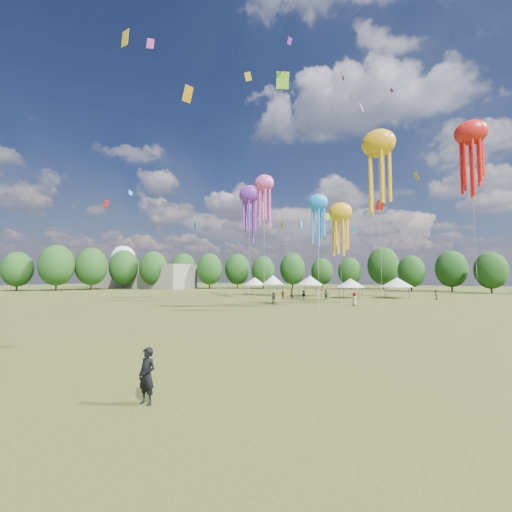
% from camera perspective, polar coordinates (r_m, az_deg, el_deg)
% --- Properties ---
extents(ground, '(300.00, 300.00, 0.00)m').
position_cam_1_polar(ground, '(18.78, -29.39, -16.16)').
color(ground, '#384416').
rests_on(ground, ground).
extents(observer_main, '(0.69, 0.47, 1.85)m').
position_cam_1_polar(observer_main, '(11.97, -18.78, -19.46)').
color(observer_main, black).
rests_on(observer_main, ground).
extents(spectator_near, '(0.85, 0.68, 1.67)m').
position_cam_1_polar(spectator_near, '(50.20, 3.11, -7.43)').
color(spectator_near, gray).
rests_on(spectator_near, ground).
extents(spectators_far, '(26.11, 19.60, 1.91)m').
position_cam_1_polar(spectators_far, '(58.25, 13.50, -6.77)').
color(spectators_far, gray).
rests_on(spectators_far, ground).
extents(festival_tents, '(35.18, 9.24, 4.42)m').
position_cam_1_polar(festival_tents, '(67.95, 10.92, -4.43)').
color(festival_tents, '#47474C').
rests_on(festival_tents, ground).
extents(show_kites, '(42.38, 25.21, 29.59)m').
position_cam_1_polar(show_kites, '(56.04, 16.75, 12.82)').
color(show_kites, '#EE46A4').
rests_on(show_kites, ground).
extents(small_kites, '(77.08, 68.44, 46.14)m').
position_cam_1_polar(small_kites, '(61.25, 11.51, 21.36)').
color(small_kites, '#EE46A4').
rests_on(small_kites, ground).
extents(treeline, '(201.57, 95.24, 13.43)m').
position_cam_1_polar(treeline, '(75.25, 12.30, -1.71)').
color(treeline, '#38281C').
rests_on(treeline, ground).
extents(hangar, '(40.00, 12.00, 8.00)m').
position_cam_1_polar(hangar, '(119.84, -19.75, -3.45)').
color(hangar, gray).
rests_on(hangar, ground).
extents(radome, '(9.00, 9.00, 16.00)m').
position_cam_1_polar(radome, '(135.87, -22.49, -0.85)').
color(radome, white).
rests_on(radome, ground).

